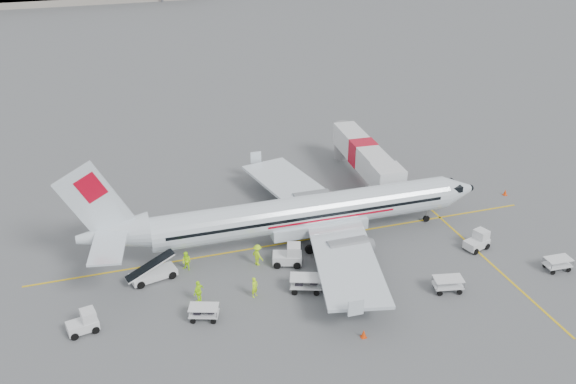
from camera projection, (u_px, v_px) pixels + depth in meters
name	position (u px, v px, depth m)	size (l,w,h in m)	color
ground	(295.00, 242.00, 54.92)	(360.00, 360.00, 0.00)	#56595B
stripe_lead	(295.00, 241.00, 54.92)	(44.00, 0.20, 0.01)	yellow
stripe_cross	(490.00, 263.00, 51.94)	(0.20, 20.00, 0.01)	yellow
aircraft	(306.00, 192.00, 52.94)	(34.16, 26.78, 9.42)	white
jet_bridge	(362.00, 161.00, 64.94)	(3.03, 16.18, 4.25)	silver
belt_loader	(152.00, 265.00, 49.29)	(4.70, 1.76, 2.55)	silver
tug_fore	(477.00, 240.00, 53.51)	(2.09, 1.20, 1.62)	silver
tug_mid	(287.00, 255.00, 51.35)	(2.32, 1.33, 1.79)	silver
tug_aft	(82.00, 322.00, 43.77)	(2.08, 1.19, 1.60)	silver
cart_loaded_a	(306.00, 284.00, 48.20)	(2.37, 1.40, 1.24)	silver
cart_loaded_b	(204.00, 313.00, 45.15)	(2.07, 1.22, 1.08)	silver
cart_empty_a	(448.00, 285.00, 48.20)	(2.18, 1.29, 1.14)	silver
cart_empty_b	(557.00, 264.00, 50.79)	(2.04, 1.21, 1.07)	silver
cone_nose	(505.00, 192.00, 62.71)	(0.38, 0.38, 0.62)	#F53F09
cone_port	(282.00, 188.00, 63.63)	(0.33, 0.33, 0.54)	#F53F09
cone_stbd	(364.00, 333.00, 43.47)	(0.39, 0.39, 0.64)	#F53F09
crew_a	(255.00, 287.00, 47.45)	(0.60, 0.39, 1.64)	#AFEA12
crew_b	(186.00, 261.00, 50.66)	(0.78, 0.61, 1.61)	#AFEA12
crew_c	(258.00, 255.00, 51.29)	(1.18, 0.68, 1.82)	#AFEA12
crew_d	(199.00, 291.00, 46.82)	(1.06, 0.44, 1.81)	#AFEA12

